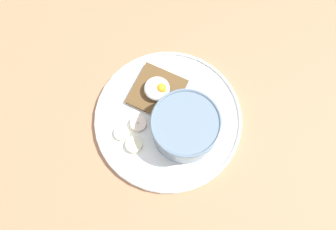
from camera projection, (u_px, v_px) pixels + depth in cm
name	position (u px, v px, depth cm)	size (l,w,h in cm)	color
ground_plane	(168.00, 121.00, 69.87)	(120.00, 120.00, 2.00)	#A57450
plate	(168.00, 118.00, 68.16)	(30.71, 30.71, 1.60)	white
oatmeal_bowl	(185.00, 127.00, 63.73)	(13.51, 13.51, 7.12)	slate
toast_slice	(157.00, 92.00, 69.08)	(10.55, 10.55, 1.15)	brown
poached_egg	(158.00, 88.00, 67.29)	(5.34, 5.30, 3.15)	white
banana_slice_front	(134.00, 145.00, 65.56)	(3.88, 3.92, 1.32)	#EDEABB
banana_slice_left	(138.00, 124.00, 66.87)	(4.75, 4.76, 1.54)	#FBE3C8
banana_slice_back	(122.00, 133.00, 66.42)	(4.44, 4.43, 1.21)	#F9EEBB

